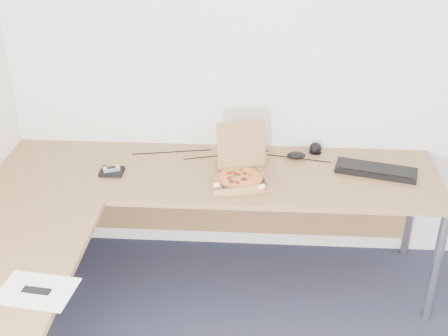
# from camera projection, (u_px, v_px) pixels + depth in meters

# --- Properties ---
(room_shell) EXTENTS (3.50, 3.50, 2.50)m
(room_shell) POSITION_uv_depth(u_px,v_px,m) (346.00, 246.00, 1.77)
(room_shell) COLOR white
(room_shell) RESTS_ON ground
(desk) EXTENTS (2.50, 2.20, 0.73)m
(desk) POSITION_uv_depth(u_px,v_px,m) (146.00, 215.00, 2.93)
(desk) COLOR olive
(desk) RESTS_ON ground
(pizza_box) EXTENTS (0.27, 0.32, 0.28)m
(pizza_box) POSITION_uv_depth(u_px,v_px,m) (240.00, 175.00, 3.17)
(pizza_box) COLOR #A8784C
(pizza_box) RESTS_ON desk
(drinking_glass) EXTENTS (0.08, 0.08, 0.13)m
(drinking_glass) POSITION_uv_depth(u_px,v_px,m) (255.00, 151.00, 3.36)
(drinking_glass) COLOR white
(drinking_glass) RESTS_ON desk
(keyboard) EXTENTS (0.47, 0.26, 0.03)m
(keyboard) POSITION_uv_depth(u_px,v_px,m) (376.00, 170.00, 3.26)
(keyboard) COLOR black
(keyboard) RESTS_ON desk
(mouse) EXTENTS (0.12, 0.09, 0.04)m
(mouse) POSITION_uv_depth(u_px,v_px,m) (296.00, 155.00, 3.41)
(mouse) COLOR black
(mouse) RESTS_ON desk
(wallet) EXTENTS (0.13, 0.11, 0.02)m
(wallet) POSITION_uv_depth(u_px,v_px,m) (112.00, 172.00, 3.25)
(wallet) COLOR black
(wallet) RESTS_ON desk
(phone) EXTENTS (0.10, 0.08, 0.02)m
(phone) POSITION_uv_depth(u_px,v_px,m) (111.00, 169.00, 3.24)
(phone) COLOR #B2B5BA
(phone) RESTS_ON wallet
(paper_sheet) EXTENTS (0.33, 0.25, 0.00)m
(paper_sheet) POSITION_uv_depth(u_px,v_px,m) (37.00, 291.00, 2.37)
(paper_sheet) COLOR white
(paper_sheet) RESTS_ON desk
(dome_speaker) EXTENTS (0.08, 0.08, 0.07)m
(dome_speaker) POSITION_uv_depth(u_px,v_px,m) (316.00, 147.00, 3.47)
(dome_speaker) COLOR black
(dome_speaker) RESTS_ON desk
(cable_bundle) EXTENTS (0.57, 0.12, 0.01)m
(cable_bundle) POSITION_uv_depth(u_px,v_px,m) (227.00, 155.00, 3.45)
(cable_bundle) COLOR black
(cable_bundle) RESTS_ON desk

